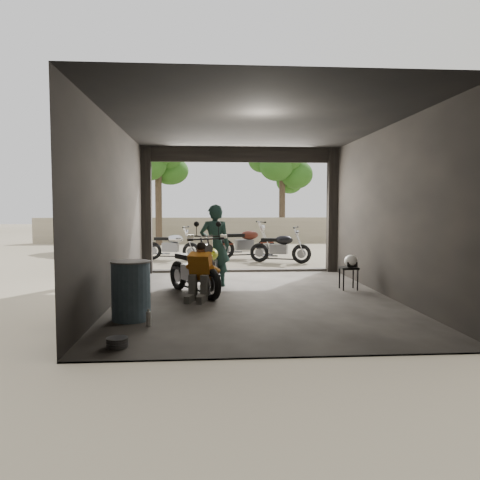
{
  "coord_description": "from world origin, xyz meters",
  "views": [
    {
      "loc": [
        -0.88,
        -8.57,
        1.69
      ],
      "look_at": [
        -0.22,
        0.6,
        1.05
      ],
      "focal_mm": 35.0,
      "sensor_mm": 36.0,
      "label": 1
    }
  ],
  "objects": [
    {
      "name": "sign_post",
      "position": [
        3.38,
        4.54,
        1.76
      ],
      "size": [
        0.86,
        0.08,
        2.58
      ],
      "rotation": [
        0.0,
        0.0,
        -0.09
      ],
      "color": "black",
      "rests_on": "ground"
    },
    {
      "name": "garage",
      "position": [
        0.0,
        0.55,
        1.28
      ],
      "size": [
        7.0,
        7.13,
        3.2
      ],
      "color": "#2D2B28",
      "rests_on": "ground"
    },
    {
      "name": "left_bike",
      "position": [
        -1.13,
        0.37,
        0.57
      ],
      "size": [
        1.43,
        1.8,
        1.13
      ],
      "primitive_type": null,
      "rotation": [
        0.0,
        0.0,
        0.52
      ],
      "color": "black",
      "rests_on": "ground"
    },
    {
      "name": "main_bike",
      "position": [
        -0.79,
        0.98,
        0.59
      ],
      "size": [
        0.98,
        1.85,
        1.17
      ],
      "primitive_type": null,
      "rotation": [
        0.0,
        0.0,
        -0.15
      ],
      "color": "white",
      "rests_on": "ground"
    },
    {
      "name": "rider",
      "position": [
        -0.7,
        1.3,
        0.88
      ],
      "size": [
        0.66,
        0.46,
        1.75
      ],
      "primitive_type": "imported",
      "rotation": [
        0.0,
        0.0,
        3.08
      ],
      "color": "#162D29",
      "rests_on": "ground"
    },
    {
      "name": "tree_left",
      "position": [
        -3.0,
        12.5,
        3.99
      ],
      "size": [
        2.2,
        2.2,
        5.6
      ],
      "color": "#382B1E",
      "rests_on": "ground"
    },
    {
      "name": "outside_bike_b",
      "position": [
        0.41,
        6.68,
        0.62
      ],
      "size": [
        1.95,
        1.2,
        1.23
      ],
      "primitive_type": null,
      "rotation": [
        0.0,
        0.0,
        1.84
      ],
      "color": "#491A11",
      "rests_on": "ground"
    },
    {
      "name": "stool",
      "position": [
        2.0,
        0.68,
        0.4
      ],
      "size": [
        0.34,
        0.34,
        0.48
      ],
      "rotation": [
        0.0,
        0.0,
        -0.05
      ],
      "color": "black",
      "rests_on": "ground"
    },
    {
      "name": "helmet",
      "position": [
        2.04,
        0.66,
        0.6
      ],
      "size": [
        0.36,
        0.36,
        0.25
      ],
      "primitive_type": "ellipsoid",
      "rotation": [
        0.0,
        0.0,
        -0.43
      ],
      "color": "white",
      "rests_on": "stool"
    },
    {
      "name": "outside_bike_c",
      "position": [
        1.35,
        5.45,
        0.56
      ],
      "size": [
        1.78,
        1.21,
        1.11
      ],
      "primitive_type": null,
      "rotation": [
        0.0,
        0.0,
        1.21
      ],
      "color": "black",
      "rests_on": "ground"
    },
    {
      "name": "outside_bike_a",
      "position": [
        -1.99,
        6.48,
        0.54
      ],
      "size": [
        1.7,
        0.99,
        1.08
      ],
      "primitive_type": null,
      "rotation": [
        0.0,
        0.0,
        1.35
      ],
      "color": "black",
      "rests_on": "ground"
    },
    {
      "name": "ground",
      "position": [
        0.0,
        0.0,
        0.0
      ],
      "size": [
        80.0,
        80.0,
        0.0
      ],
      "primitive_type": "plane",
      "color": "#7A6D56",
      "rests_on": "ground"
    },
    {
      "name": "oil_drum",
      "position": [
        -2.0,
        -1.61,
        0.44
      ],
      "size": [
        0.73,
        0.73,
        0.89
      ],
      "primitive_type": "cylinder",
      "rotation": [
        0.0,
        0.0,
        0.34
      ],
      "color": "#466175",
      "rests_on": "ground"
    },
    {
      "name": "boundary_wall",
      "position": [
        0.0,
        14.0,
        0.6
      ],
      "size": [
        18.0,
        0.3,
        1.2
      ],
      "primitive_type": "cube",
      "color": "gray",
      "rests_on": "ground"
    },
    {
      "name": "tree_right",
      "position": [
        2.8,
        14.0,
        3.56
      ],
      "size": [
        2.2,
        2.2,
        5.0
      ],
      "color": "#382B1E",
      "rests_on": "ground"
    },
    {
      "name": "mechanic",
      "position": [
        -1.02,
        -0.25,
        0.51
      ],
      "size": [
        0.7,
        0.83,
        1.02
      ],
      "primitive_type": null,
      "rotation": [
        0.0,
        0.0,
        -0.3
      ],
      "color": "orange",
      "rests_on": "ground"
    }
  ]
}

